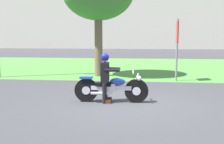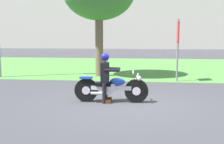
{
  "view_description": "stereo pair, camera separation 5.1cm",
  "coord_description": "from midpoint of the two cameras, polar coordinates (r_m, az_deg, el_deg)",
  "views": [
    {
      "loc": [
        0.47,
        -7.64,
        1.9
      ],
      "look_at": [
        -0.41,
        0.41,
        0.85
      ],
      "focal_mm": 44.76,
      "sensor_mm": 36.0,
      "label": 1
    },
    {
      "loc": [
        0.52,
        -7.64,
        1.9
      ],
      "look_at": [
        -0.41,
        0.41,
        0.85
      ],
      "focal_mm": 44.76,
      "sensor_mm": 36.0,
      "label": 2
    }
  ],
  "objects": [
    {
      "name": "ground",
      "position": [
        7.89,
        2.44,
        -6.56
      ],
      "size": [
        120.0,
        120.0,
        0.0
      ],
      "primitive_type": "plane",
      "color": "#424247"
    },
    {
      "name": "grass_verge",
      "position": [
        17.65,
        4.58,
        1.2
      ],
      "size": [
        60.0,
        12.0,
        0.01
      ],
      "primitive_type": "cube",
      "color": "#549342",
      "rests_on": "ground"
    },
    {
      "name": "motorcycle_lead",
      "position": [
        8.04,
        -0.3,
        -3.32
      ],
      "size": [
        2.13,
        0.66,
        0.9
      ],
      "rotation": [
        0.0,
        0.0,
        0.04
      ],
      "color": "black",
      "rests_on": "ground"
    },
    {
      "name": "rider_lead",
      "position": [
        7.99,
        -1.5,
        -0.31
      ],
      "size": [
        0.56,
        0.48,
        1.42
      ],
      "rotation": [
        0.0,
        0.0,
        0.04
      ],
      "color": "black",
      "rests_on": "ground"
    },
    {
      "name": "sign_banner",
      "position": [
        11.98,
        13.05,
        6.35
      ],
      "size": [
        0.08,
        0.6,
        2.6
      ],
      "color": "gray",
      "rests_on": "ground"
    }
  ]
}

